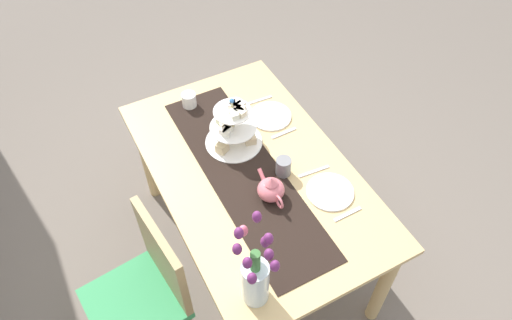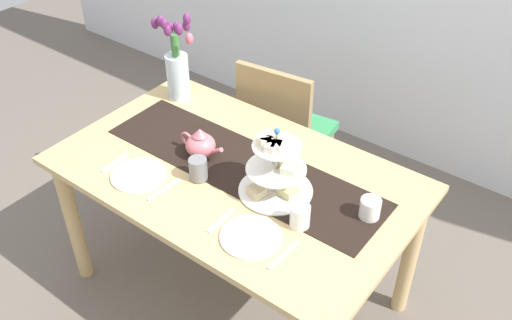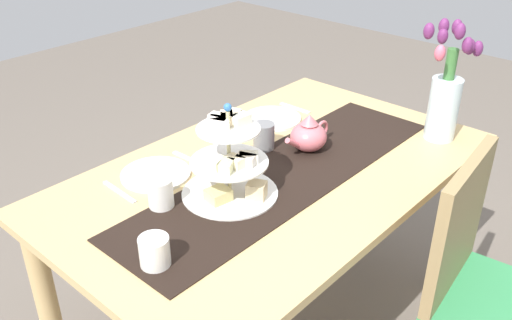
{
  "view_description": "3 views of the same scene",
  "coord_description": "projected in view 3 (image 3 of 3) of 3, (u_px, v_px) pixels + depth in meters",
  "views": [
    {
      "loc": [
        -1.35,
        0.7,
        2.61
      ],
      "look_at": [
        -0.01,
        -0.01,
        0.84
      ],
      "focal_mm": 33.65,
      "sensor_mm": 36.0,
      "label": 1
    },
    {
      "loc": [
        1.2,
        -1.43,
        2.26
      ],
      "look_at": [
        0.06,
        0.07,
        0.8
      ],
      "focal_mm": 40.02,
      "sensor_mm": 36.0,
      "label": 2
    },
    {
      "loc": [
        1.25,
        1.05,
        1.69
      ],
      "look_at": [
        0.09,
        -0.0,
        0.83
      ],
      "focal_mm": 39.34,
      "sensor_mm": 36.0,
      "label": 3
    }
  ],
  "objects": [
    {
      "name": "dining_table",
      "position": [
        274.0,
        197.0,
        1.94
      ],
      "size": [
        1.52,
        0.91,
        0.76
      ],
      "color": "tan",
      "rests_on": "ground_plane"
    },
    {
      "name": "chair_left",
      "position": [
        486.0,
        286.0,
        1.75
      ],
      "size": [
        0.46,
        0.46,
        0.91
      ],
      "color": "#9C8254",
      "rests_on": "ground_plane"
    },
    {
      "name": "table_runner",
      "position": [
        285.0,
        174.0,
        1.85
      ],
      "size": [
        1.29,
        0.35,
        0.0
      ],
      "primitive_type": "cube",
      "color": "black",
      "rests_on": "dining_table"
    },
    {
      "name": "tiered_cake_stand",
      "position": [
        230.0,
        164.0,
        1.69
      ],
      "size": [
        0.3,
        0.3,
        0.3
      ],
      "color": "beige",
      "rests_on": "table_runner"
    },
    {
      "name": "teapot",
      "position": [
        309.0,
        135.0,
        1.97
      ],
      "size": [
        0.24,
        0.13,
        0.14
      ],
      "color": "#D66B75",
      "rests_on": "table_runner"
    },
    {
      "name": "tulip_vase",
      "position": [
        446.0,
        94.0,
        2.01
      ],
      "size": [
        0.23,
        0.15,
        0.45
      ],
      "color": "silver",
      "rests_on": "dining_table"
    },
    {
      "name": "cream_jug",
      "position": [
        155.0,
        252.0,
        1.43
      ],
      "size": [
        0.08,
        0.08,
        0.08
      ],
      "primitive_type": "cylinder",
      "color": "white",
      "rests_on": "dining_table"
    },
    {
      "name": "dinner_plate_left",
      "position": [
        272.0,
        118.0,
        2.23
      ],
      "size": [
        0.23,
        0.23,
        0.01
      ],
      "primitive_type": "cylinder",
      "color": "white",
      "rests_on": "dining_table"
    },
    {
      "name": "fork_left",
      "position": [
        295.0,
        108.0,
        2.32
      ],
      "size": [
        0.02,
        0.15,
        0.01
      ],
      "primitive_type": "cube",
      "rotation": [
        0.0,
        0.0,
        0.02
      ],
      "color": "silver",
      "rests_on": "dining_table"
    },
    {
      "name": "knife_left",
      "position": [
        247.0,
        131.0,
        2.14
      ],
      "size": [
        0.03,
        0.17,
        0.01
      ],
      "primitive_type": "cube",
      "rotation": [
        0.0,
        0.0,
        -0.08
      ],
      "color": "silver",
      "rests_on": "dining_table"
    },
    {
      "name": "dinner_plate_right",
      "position": [
        156.0,
        174.0,
        1.85
      ],
      "size": [
        0.23,
        0.23,
        0.01
      ],
      "primitive_type": "cylinder",
      "color": "white",
      "rests_on": "dining_table"
    },
    {
      "name": "fork_right",
      "position": [
        189.0,
        159.0,
        1.94
      ],
      "size": [
        0.02,
        0.15,
        0.01
      ],
      "primitive_type": "cube",
      "rotation": [
        0.0,
        0.0,
        0.02
      ],
      "color": "silver",
      "rests_on": "dining_table"
    },
    {
      "name": "knife_right",
      "position": [
        119.0,
        192.0,
        1.75
      ],
      "size": [
        0.02,
        0.17,
        0.01
      ],
      "primitive_type": "cube",
      "rotation": [
        0.0,
        0.0,
        -0.05
      ],
      "color": "silver",
      "rests_on": "dining_table"
    },
    {
      "name": "mug_grey",
      "position": [
        264.0,
        136.0,
        1.99
      ],
      "size": [
        0.08,
        0.08,
        0.09
      ],
      "primitive_type": "cylinder",
      "color": "slate",
      "rests_on": "table_runner"
    },
    {
      "name": "mug_white_text",
      "position": [
        161.0,
        193.0,
        1.66
      ],
      "size": [
        0.08,
        0.08,
        0.09
      ],
      "primitive_type": "cylinder",
      "color": "white",
      "rests_on": "dining_table"
    }
  ]
}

